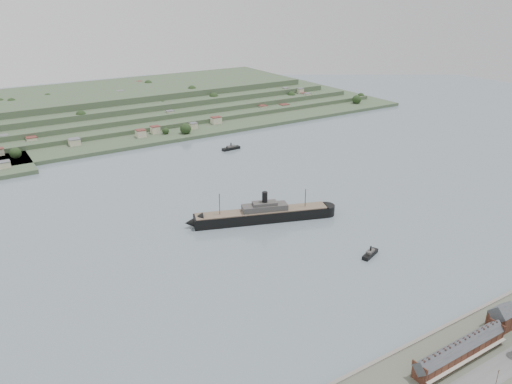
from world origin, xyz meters
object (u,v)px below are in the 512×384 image
gabled_building (501,317)px  tugboat (370,254)px  steamship (258,215)px  terrace_row (460,351)px

gabled_building → tugboat: (-0.95, 90.47, -6.46)m
steamship → tugboat: steamship is taller
terrace_row → gabled_building: size_ratio=3.95×
gabled_building → tugboat: gabled_building is taller
gabled_building → tugboat: 90.71m
terrace_row → tugboat: (36.55, 94.49, -5.11)m
terrace_row → steamship: 177.34m
gabled_building → tugboat: bearing=90.6°
gabled_building → steamship: 176.64m
terrace_row → gabled_building: gabled_building is taller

